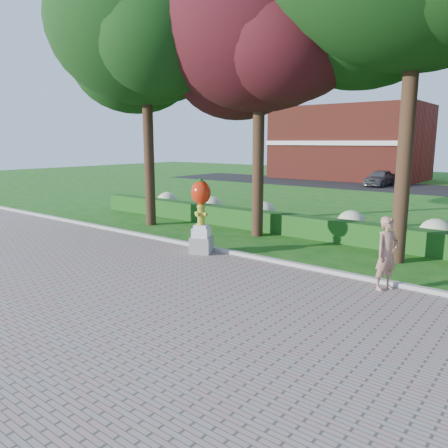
# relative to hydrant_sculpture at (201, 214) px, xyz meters

# --- Properties ---
(ground) EXTENTS (100.00, 100.00, 0.00)m
(ground) POSITION_rel_hydrant_sculpture_xyz_m (1.84, -2.50, -1.33)
(ground) COLOR #155616
(ground) RESTS_ON ground
(walkway) EXTENTS (40.00, 14.00, 0.04)m
(walkway) POSITION_rel_hydrant_sculpture_xyz_m (1.84, -6.50, -1.31)
(walkway) COLOR gray
(walkway) RESTS_ON ground
(curb) EXTENTS (40.00, 0.18, 0.15)m
(curb) POSITION_rel_hydrant_sculpture_xyz_m (1.84, 0.50, -1.26)
(curb) COLOR #ADADA5
(curb) RESTS_ON ground
(lawn_hedge) EXTENTS (24.00, 0.70, 0.80)m
(lawn_hedge) POSITION_rel_hydrant_sculpture_xyz_m (1.84, 4.50, -0.93)
(lawn_hedge) COLOR #164D16
(lawn_hedge) RESTS_ON ground
(hydrangea_row) EXTENTS (20.10, 1.10, 0.99)m
(hydrangea_row) POSITION_rel_hydrant_sculpture_xyz_m (2.41, 5.50, -0.78)
(hydrangea_row) COLOR #B9BE91
(hydrangea_row) RESTS_ON ground
(street) EXTENTS (50.00, 8.00, 0.02)m
(street) POSITION_rel_hydrant_sculpture_xyz_m (1.84, 25.50, -1.32)
(street) COLOR black
(street) RESTS_ON ground
(building_left) EXTENTS (14.00, 8.00, 7.00)m
(building_left) POSITION_rel_hydrant_sculpture_xyz_m (-8.16, 31.50, 2.17)
(building_left) COLOR maroon
(building_left) RESTS_ON ground
(tree_far_left) EXTENTS (9.00, 7.68, 11.66)m
(tree_far_left) POSITION_rel_hydrant_sculpture_xyz_m (-5.27, 2.59, 6.63)
(tree_far_left) COLOR black
(tree_far_left) RESTS_ON ground
(tree_mid_left) EXTENTS (8.25, 7.04, 10.69)m
(tree_mid_left) POSITION_rel_hydrant_sculpture_xyz_m (-0.26, 3.58, 5.97)
(tree_mid_left) COLOR black
(tree_mid_left) RESTS_ON ground
(hydrant_sculpture) EXTENTS (0.88, 0.88, 2.44)m
(hydrant_sculpture) POSITION_rel_hydrant_sculpture_xyz_m (0.00, 0.00, 0.00)
(hydrant_sculpture) COLOR gray
(hydrant_sculpture) RESTS_ON walkway
(woman) EXTENTS (0.67, 0.79, 1.82)m
(woman) POSITION_rel_hydrant_sculpture_xyz_m (5.93, 0.09, -0.38)
(woman) COLOR #A16E5C
(woman) RESTS_ON walkway
(parked_car) EXTENTS (1.59, 3.95, 1.34)m
(parked_car) POSITION_rel_hydrant_sculpture_xyz_m (-2.99, 25.75, -0.64)
(parked_car) COLOR #3E4045
(parked_car) RESTS_ON street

